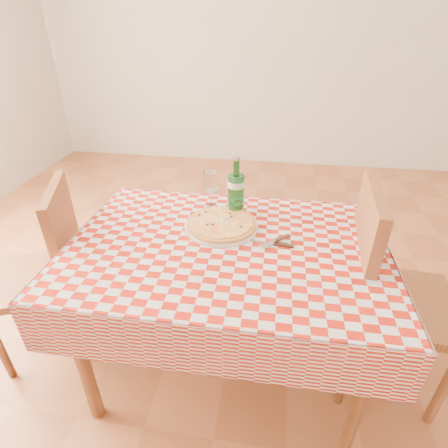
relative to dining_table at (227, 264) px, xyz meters
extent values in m
plane|color=#955130|center=(0.00, 0.00, -0.66)|extent=(6.00, 6.00, 0.00)
cube|color=white|center=(0.00, 3.00, 0.74)|extent=(5.00, 0.02, 2.80)
cube|color=brown|center=(0.00, 0.00, 0.07)|extent=(1.20, 0.80, 0.04)
cylinder|color=brown|center=(-0.54, -0.34, -0.30)|extent=(0.06, 0.06, 0.71)
cylinder|color=brown|center=(0.54, -0.34, -0.30)|extent=(0.06, 0.06, 0.71)
cylinder|color=brown|center=(-0.54, 0.34, -0.30)|extent=(0.06, 0.06, 0.71)
cylinder|color=brown|center=(0.54, 0.34, -0.30)|extent=(0.06, 0.06, 0.71)
cube|color=#981409|center=(0.00, 0.00, 0.09)|extent=(1.30, 0.90, 0.01)
cube|color=brown|center=(0.76, 0.06, -0.17)|extent=(0.49, 0.49, 0.04)
cylinder|color=brown|center=(0.55, -0.11, -0.43)|extent=(0.04, 0.04, 0.46)
cylinder|color=brown|center=(0.94, -0.15, -0.43)|extent=(0.04, 0.04, 0.46)
cylinder|color=brown|center=(0.58, 0.27, -0.43)|extent=(0.04, 0.04, 0.46)
cylinder|color=brown|center=(0.97, 0.24, -0.43)|extent=(0.04, 0.04, 0.46)
cube|color=brown|center=(0.56, 0.08, 0.10)|extent=(0.08, 0.46, 0.50)
cube|color=brown|center=(-0.96, 0.01, -0.21)|extent=(0.54, 0.54, 0.04)
cylinder|color=brown|center=(-0.86, 0.24, -0.45)|extent=(0.04, 0.04, 0.43)
cylinder|color=brown|center=(-1.19, 0.11, -0.45)|extent=(0.04, 0.04, 0.43)
cylinder|color=brown|center=(-0.73, -0.09, -0.45)|extent=(0.04, 0.04, 0.43)
cube|color=brown|center=(-0.78, 0.08, 0.03)|extent=(0.19, 0.40, 0.46)
camera|label=1|loc=(0.17, -1.17, 0.90)|focal=28.00mm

